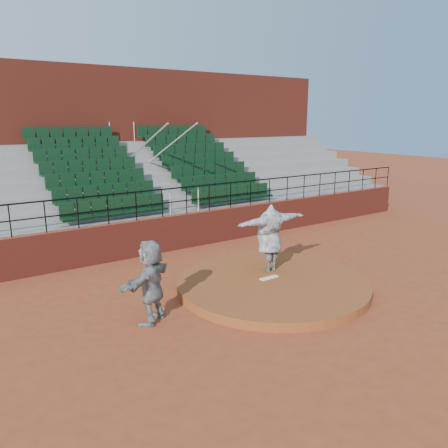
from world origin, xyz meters
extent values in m
plane|color=brown|center=(0.00, 0.00, 0.00)|extent=(90.00, 90.00, 0.00)
cylinder|color=brown|center=(0.00, 0.00, 0.12)|extent=(5.50, 5.50, 0.25)
cube|color=white|center=(0.00, 0.15, 0.27)|extent=(0.60, 0.15, 0.03)
cube|color=maroon|center=(0.00, 5.00, 0.65)|extent=(24.00, 0.30, 1.30)
cylinder|color=black|center=(0.00, 5.00, 2.30)|extent=(24.00, 0.05, 0.05)
cylinder|color=black|center=(0.00, 5.00, 1.80)|extent=(24.00, 0.04, 0.04)
cylinder|color=black|center=(-6.00, 5.00, 1.80)|extent=(0.04, 0.04, 1.00)
cylinder|color=black|center=(-5.00, 5.00, 1.80)|extent=(0.04, 0.04, 1.00)
cylinder|color=black|center=(-4.00, 5.00, 1.80)|extent=(0.04, 0.04, 1.00)
cylinder|color=black|center=(-3.00, 5.00, 1.80)|extent=(0.04, 0.04, 1.00)
cylinder|color=black|center=(-2.00, 5.00, 1.80)|extent=(0.04, 0.04, 1.00)
cylinder|color=black|center=(-1.00, 5.00, 1.80)|extent=(0.04, 0.04, 1.00)
cylinder|color=black|center=(0.00, 5.00, 1.80)|extent=(0.04, 0.04, 1.00)
cylinder|color=black|center=(1.00, 5.00, 1.80)|extent=(0.04, 0.04, 1.00)
cylinder|color=black|center=(2.00, 5.00, 1.80)|extent=(0.04, 0.04, 1.00)
cylinder|color=black|center=(3.00, 5.00, 1.80)|extent=(0.04, 0.04, 1.00)
cylinder|color=black|center=(4.00, 5.00, 1.80)|extent=(0.04, 0.04, 1.00)
cylinder|color=black|center=(5.00, 5.00, 1.80)|extent=(0.04, 0.04, 1.00)
cylinder|color=black|center=(6.00, 5.00, 1.80)|extent=(0.04, 0.04, 1.00)
cylinder|color=black|center=(7.00, 5.00, 1.80)|extent=(0.04, 0.04, 1.00)
cylinder|color=black|center=(8.00, 5.00, 1.80)|extent=(0.04, 0.04, 1.00)
cylinder|color=black|center=(9.00, 5.00, 1.80)|extent=(0.04, 0.04, 1.00)
cylinder|color=black|center=(10.00, 5.00, 1.80)|extent=(0.04, 0.04, 1.00)
cylinder|color=black|center=(11.00, 5.00, 1.80)|extent=(0.04, 0.04, 1.00)
cylinder|color=black|center=(12.00, 5.00, 1.80)|extent=(0.04, 0.04, 1.00)
cube|color=gray|center=(0.00, 5.58, 0.65)|extent=(24.00, 0.85, 1.30)
cube|color=black|center=(-2.53, 5.59, 1.66)|extent=(3.85, 0.48, 0.72)
cube|color=black|center=(2.53, 5.59, 1.66)|extent=(3.85, 0.48, 0.72)
cube|color=gray|center=(0.00, 6.43, 0.85)|extent=(24.00, 0.85, 1.70)
cube|color=black|center=(-2.53, 6.44, 2.06)|extent=(3.85, 0.48, 0.72)
cube|color=black|center=(2.53, 6.44, 2.06)|extent=(3.85, 0.48, 0.72)
cube|color=gray|center=(0.00, 7.28, 1.05)|extent=(24.00, 0.85, 2.10)
cube|color=black|center=(-2.53, 7.29, 2.46)|extent=(3.85, 0.48, 0.72)
cube|color=black|center=(2.53, 7.29, 2.46)|extent=(3.85, 0.48, 0.72)
cube|color=gray|center=(0.00, 8.12, 1.25)|extent=(24.00, 0.85, 2.50)
cube|color=black|center=(-2.53, 8.13, 2.86)|extent=(3.85, 0.48, 0.72)
cube|color=black|center=(2.53, 8.13, 2.86)|extent=(3.85, 0.48, 0.72)
cube|color=gray|center=(0.00, 8.97, 1.45)|extent=(24.00, 0.85, 2.90)
cube|color=black|center=(-2.53, 8.98, 3.26)|extent=(3.85, 0.48, 0.72)
cube|color=black|center=(2.53, 8.98, 3.26)|extent=(3.85, 0.48, 0.72)
cube|color=gray|center=(0.00, 9.82, 1.65)|extent=(24.00, 0.85, 3.30)
cube|color=black|center=(-2.53, 9.83, 3.66)|extent=(3.85, 0.48, 0.72)
cube|color=black|center=(2.53, 9.83, 3.66)|extent=(3.85, 0.48, 0.72)
cube|color=gray|center=(0.00, 10.68, 1.85)|extent=(24.00, 0.85, 3.70)
cube|color=black|center=(-2.53, 10.69, 4.06)|extent=(3.85, 0.48, 0.72)
cube|color=black|center=(2.53, 10.69, 4.06)|extent=(3.85, 0.48, 0.72)
cylinder|color=silver|center=(-0.60, 8.12, 3.40)|extent=(0.06, 5.97, 2.46)
cylinder|color=silver|center=(0.60, 8.12, 3.40)|extent=(0.06, 5.97, 2.46)
cube|color=maroon|center=(0.00, 12.60, 3.55)|extent=(24.00, 3.00, 7.10)
imported|color=black|center=(0.42, 0.68, 1.28)|extent=(2.54, 0.72, 2.06)
imported|color=black|center=(-3.77, 0.00, 1.02)|extent=(1.90, 1.56, 2.04)
camera|label=1|loc=(-7.77, -9.02, 4.78)|focal=35.00mm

